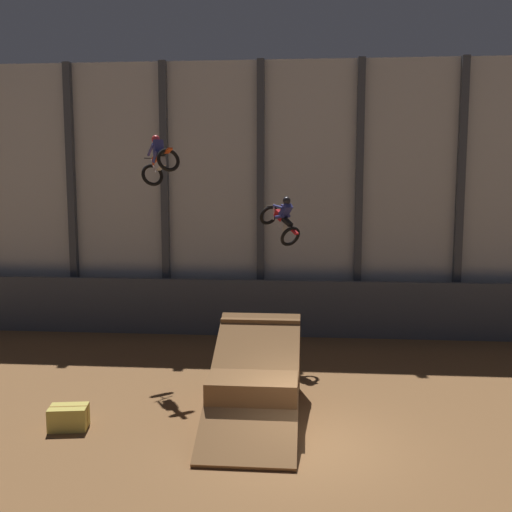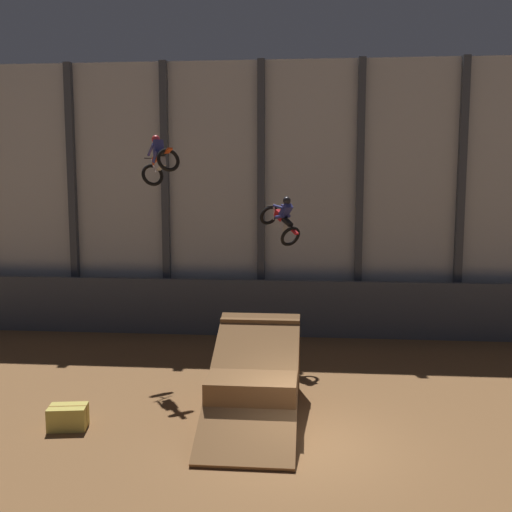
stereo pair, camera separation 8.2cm
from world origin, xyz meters
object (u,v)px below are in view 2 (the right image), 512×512
rider_bike_left_air (159,161)px  rider_bike_right_air (282,220)px  hay_bale_trackside (68,417)px  dirt_ramp (256,380)px

rider_bike_left_air → rider_bike_right_air: rider_bike_left_air is taller
rider_bike_left_air → hay_bale_trackside: bearing=-138.3°
dirt_ramp → rider_bike_right_air: rider_bike_right_air is taller
dirt_ramp → rider_bike_right_air: (0.42, 4.92, 3.88)m
rider_bike_left_air → hay_bale_trackside: (-1.11, -5.03, -6.30)m
dirt_ramp → rider_bike_right_air: size_ratio=2.85×
rider_bike_right_air → hay_bale_trackside: 9.26m
dirt_ramp → rider_bike_left_air: size_ratio=2.85×
rider_bike_left_air → rider_bike_right_air: bearing=-13.5°
dirt_ramp → hay_bale_trackside: dirt_ramp is taller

